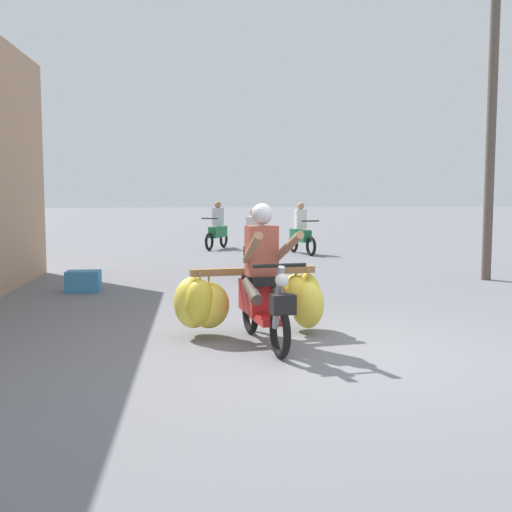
{
  "coord_description": "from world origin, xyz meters",
  "views": [
    {
      "loc": [
        -1.31,
        -6.63,
        1.72
      ],
      "look_at": [
        -0.6,
        1.46,
        0.9
      ],
      "focal_mm": 45.67,
      "sensor_mm": 36.0,
      "label": 1
    }
  ],
  "objects_px": {
    "motorbike_distant_far_ahead": "(255,249)",
    "utility_pole": "(492,98)",
    "produce_crate": "(83,281)",
    "motorbike_distant_ahead_right": "(301,233)",
    "motorbike_main_loaded": "(250,296)",
    "motorbike_distant_ahead_left": "(218,230)"
  },
  "relations": [
    {
      "from": "motorbike_distant_ahead_left",
      "to": "motorbike_main_loaded",
      "type": "bearing_deg",
      "value": -89.8
    },
    {
      "from": "motorbike_main_loaded",
      "to": "motorbike_distant_ahead_right",
      "type": "xyz_separation_m",
      "value": [
        2.17,
        9.96,
        0.08
      ]
    },
    {
      "from": "motorbike_main_loaded",
      "to": "utility_pole",
      "type": "xyz_separation_m",
      "value": [
        4.94,
        4.54,
        2.96
      ]
    },
    {
      "from": "motorbike_distant_ahead_right",
      "to": "motorbike_distant_far_ahead",
      "type": "xyz_separation_m",
      "value": [
        -1.66,
        -4.71,
        0.0
      ]
    },
    {
      "from": "produce_crate",
      "to": "utility_pole",
      "type": "height_order",
      "value": "utility_pole"
    },
    {
      "from": "motorbike_distant_ahead_left",
      "to": "motorbike_distant_ahead_right",
      "type": "distance_m",
      "value": 2.83
    },
    {
      "from": "motorbike_distant_far_ahead",
      "to": "produce_crate",
      "type": "height_order",
      "value": "motorbike_distant_far_ahead"
    },
    {
      "from": "motorbike_distant_far_ahead",
      "to": "utility_pole",
      "type": "bearing_deg",
      "value": -9.02
    },
    {
      "from": "motorbike_main_loaded",
      "to": "motorbike_distant_ahead_right",
      "type": "bearing_deg",
      "value": 77.71
    },
    {
      "from": "motorbike_distant_ahead_right",
      "to": "motorbike_distant_far_ahead",
      "type": "relative_size",
      "value": 1.01
    },
    {
      "from": "motorbike_distant_ahead_left",
      "to": "motorbike_distant_far_ahead",
      "type": "xyz_separation_m",
      "value": [
        0.55,
        -6.47,
        0.0
      ]
    },
    {
      "from": "utility_pole",
      "to": "produce_crate",
      "type": "bearing_deg",
      "value": -173.43
    },
    {
      "from": "motorbike_distant_ahead_right",
      "to": "utility_pole",
      "type": "distance_m",
      "value": 6.73
    },
    {
      "from": "utility_pole",
      "to": "motorbike_distant_ahead_right",
      "type": "bearing_deg",
      "value": 117.07
    },
    {
      "from": "motorbike_distant_ahead_left",
      "to": "utility_pole",
      "type": "xyz_separation_m",
      "value": [
        4.98,
        -7.18,
        2.88
      ]
    },
    {
      "from": "motorbike_main_loaded",
      "to": "utility_pole",
      "type": "relative_size",
      "value": 0.28
    },
    {
      "from": "produce_crate",
      "to": "motorbike_distant_far_ahead",
      "type": "bearing_deg",
      "value": 26.99
    },
    {
      "from": "motorbike_main_loaded",
      "to": "produce_crate",
      "type": "height_order",
      "value": "motorbike_main_loaded"
    },
    {
      "from": "motorbike_distant_far_ahead",
      "to": "produce_crate",
      "type": "xyz_separation_m",
      "value": [
        -3.07,
        -1.56,
        -0.39
      ]
    },
    {
      "from": "motorbike_distant_ahead_left",
      "to": "motorbike_distant_far_ahead",
      "type": "relative_size",
      "value": 0.96
    },
    {
      "from": "motorbike_distant_ahead_right",
      "to": "motorbike_main_loaded",
      "type": "bearing_deg",
      "value": -102.29
    },
    {
      "from": "motorbike_distant_far_ahead",
      "to": "utility_pole",
      "type": "distance_m",
      "value": 5.33
    }
  ]
}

